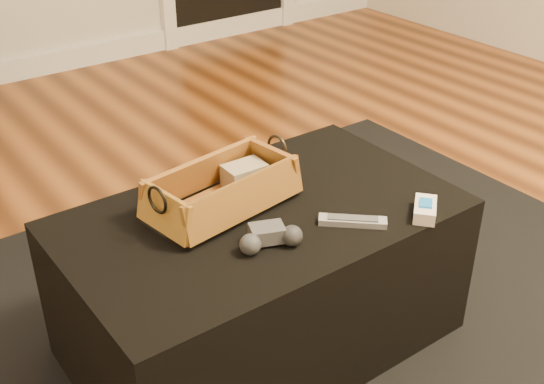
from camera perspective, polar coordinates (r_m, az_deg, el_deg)
floor at (r=1.97m, az=8.94°, el=-13.35°), size 5.00×5.50×0.01m
baseboard at (r=4.05m, az=-19.32°, el=9.91°), size 5.00×0.04×0.12m
area_rug at (r=1.94m, az=0.05°, el=-13.08°), size 2.60×2.00×0.01m
ottoman at (r=1.83m, az=-0.88°, el=-7.27°), size 1.00×0.60×0.42m
tv_remote at (r=1.71m, az=-4.33°, el=-1.00°), size 0.21×0.10×0.02m
cloth_bundle at (r=1.80m, az=-2.31°, el=1.44°), size 0.11×0.08×0.06m
wicker_basket at (r=1.72m, az=-4.18°, el=0.04°), size 0.42×0.26×0.14m
game_controller at (r=1.57m, az=-0.20°, el=-3.81°), size 0.16×0.11×0.05m
silver_remote at (r=1.67m, az=6.76°, el=-2.41°), size 0.15×0.14×0.02m
cream_gadget at (r=1.73m, az=12.68°, el=-1.43°), size 0.11×0.11×0.04m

